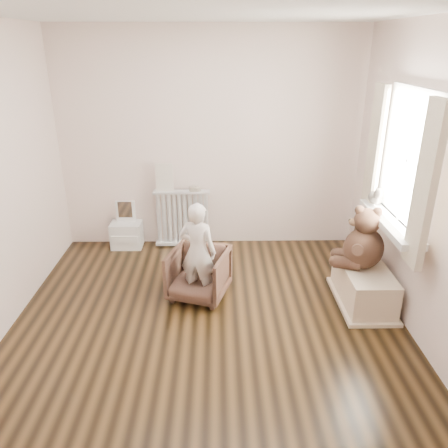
{
  "coord_description": "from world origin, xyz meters",
  "views": [
    {
      "loc": [
        0.09,
        -3.37,
        2.39
      ],
      "look_at": [
        0.15,
        0.45,
        0.8
      ],
      "focal_mm": 35.0,
      "sensor_mm": 36.0,
      "label": 1
    }
  ],
  "objects_px": {
    "toy_bench": "(364,284)",
    "teddy_bear": "(365,239)",
    "radiator": "(183,217)",
    "armchair": "(199,274)",
    "toy_vanity": "(126,226)",
    "child": "(198,252)",
    "plush_cat": "(376,195)"
  },
  "relations": [
    {
      "from": "toy_bench",
      "to": "teddy_bear",
      "type": "relative_size",
      "value": 1.33
    },
    {
      "from": "toy_bench",
      "to": "radiator",
      "type": "bearing_deg",
      "value": 144.07
    },
    {
      "from": "armchair",
      "to": "toy_bench",
      "type": "height_order",
      "value": "armchair"
    },
    {
      "from": "toy_vanity",
      "to": "teddy_bear",
      "type": "bearing_deg",
      "value": -26.73
    },
    {
      "from": "toy_vanity",
      "to": "child",
      "type": "xyz_separation_m",
      "value": [
        0.95,
        -1.23,
        0.25
      ]
    },
    {
      "from": "armchair",
      "to": "plush_cat",
      "type": "relative_size",
      "value": 2.45
    },
    {
      "from": "radiator",
      "to": "toy_bench",
      "type": "distance_m",
      "value": 2.32
    },
    {
      "from": "teddy_bear",
      "to": "plush_cat",
      "type": "distance_m",
      "value": 0.5
    },
    {
      "from": "toy_bench",
      "to": "teddy_bear",
      "type": "xyz_separation_m",
      "value": [
        -0.03,
        0.05,
        0.47
      ]
    },
    {
      "from": "radiator",
      "to": "armchair",
      "type": "relative_size",
      "value": 1.3
    },
    {
      "from": "armchair",
      "to": "toy_bench",
      "type": "relative_size",
      "value": 0.69
    },
    {
      "from": "radiator",
      "to": "toy_bench",
      "type": "bearing_deg",
      "value": -35.93
    },
    {
      "from": "radiator",
      "to": "teddy_bear",
      "type": "height_order",
      "value": "teddy_bear"
    },
    {
      "from": "radiator",
      "to": "teddy_bear",
      "type": "relative_size",
      "value": 1.19
    },
    {
      "from": "armchair",
      "to": "child",
      "type": "xyz_separation_m",
      "value": [
        0.0,
        -0.05,
        0.27
      ]
    },
    {
      "from": "radiator",
      "to": "teddy_bear",
      "type": "bearing_deg",
      "value": -35.51
    },
    {
      "from": "radiator",
      "to": "plush_cat",
      "type": "bearing_deg",
      "value": -26.01
    },
    {
      "from": "child",
      "to": "toy_bench",
      "type": "distance_m",
      "value": 1.66
    },
    {
      "from": "armchair",
      "to": "teddy_bear",
      "type": "relative_size",
      "value": 0.92
    },
    {
      "from": "toy_vanity",
      "to": "teddy_bear",
      "type": "xyz_separation_m",
      "value": [
        2.54,
        -1.28,
        0.4
      ]
    },
    {
      "from": "child",
      "to": "radiator",
      "type": "bearing_deg",
      "value": -61.25
    },
    {
      "from": "toy_vanity",
      "to": "child",
      "type": "bearing_deg",
      "value": -52.32
    },
    {
      "from": "child",
      "to": "toy_vanity",
      "type": "bearing_deg",
      "value": -34.57
    },
    {
      "from": "radiator",
      "to": "toy_bench",
      "type": "height_order",
      "value": "radiator"
    },
    {
      "from": "radiator",
      "to": "plush_cat",
      "type": "distance_m",
      "value": 2.32
    },
    {
      "from": "toy_bench",
      "to": "toy_vanity",
      "type": "bearing_deg",
      "value": 152.77
    },
    {
      "from": "child",
      "to": "plush_cat",
      "type": "distance_m",
      "value": 1.85
    },
    {
      "from": "teddy_bear",
      "to": "plush_cat",
      "type": "height_order",
      "value": "plush_cat"
    },
    {
      "from": "teddy_bear",
      "to": "radiator",
      "type": "bearing_deg",
      "value": 163.25
    },
    {
      "from": "armchair",
      "to": "teddy_bear",
      "type": "bearing_deg",
      "value": 14.21
    },
    {
      "from": "child",
      "to": "toy_bench",
      "type": "bearing_deg",
      "value": -165.54
    },
    {
      "from": "toy_vanity",
      "to": "toy_bench",
      "type": "relative_size",
      "value": 0.73
    }
  ]
}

